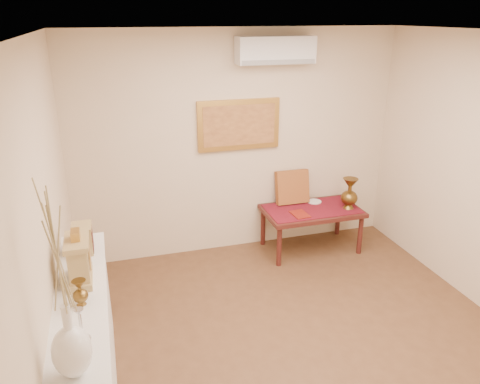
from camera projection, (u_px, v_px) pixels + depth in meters
name	position (u px, v px, depth m)	size (l,w,h in m)	color
floor	(310.00, 357.00, 4.12)	(4.50, 4.50, 0.00)	brown
ceiling	(332.00, 35.00, 3.16)	(4.50, 4.50, 0.00)	white
wall_back	(238.00, 145.00, 5.65)	(4.00, 0.02, 2.70)	beige
wall_left	(45.00, 252.00, 3.11)	(0.02, 4.50, 2.70)	beige
white_vase	(62.00, 287.00, 2.37)	(0.21, 0.21, 1.12)	white
candlestick	(81.00, 324.00, 2.81)	(0.10, 0.10, 0.21)	silver
brass_urn_small	(80.00, 289.00, 3.14)	(0.11, 0.11, 0.24)	brown
table_cloth	(312.00, 209.00, 5.83)	(1.14, 0.59, 0.01)	maroon
brass_urn_tall	(350.00, 190.00, 5.77)	(0.21, 0.21, 0.47)	brown
plate	(314.00, 201.00, 6.03)	(0.18, 0.18, 0.01)	white
menu	(300.00, 214.00, 5.65)	(0.18, 0.25, 0.01)	maroon
cushion	(292.00, 187.00, 5.95)	(0.43, 0.10, 0.43)	maroon
display_ledge	(88.00, 352.00, 3.46)	(0.37, 2.02, 0.98)	silver
mantel_clock	(79.00, 259.00, 3.41)	(0.17, 0.36, 0.41)	tan
wooden_chest	(83.00, 239.00, 3.84)	(0.16, 0.21, 0.24)	tan
low_table	(312.00, 214.00, 5.86)	(1.20, 0.70, 0.55)	#481A15
painting	(239.00, 125.00, 5.54)	(1.00, 0.06, 0.60)	#B8883A
ac_unit	(276.00, 50.00, 5.25)	(0.90, 0.25, 0.30)	silver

